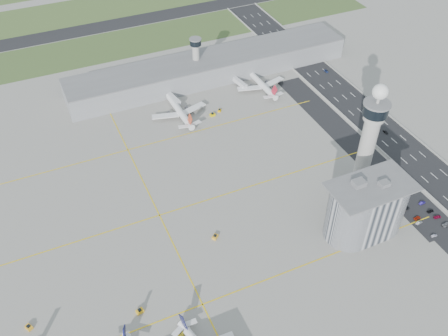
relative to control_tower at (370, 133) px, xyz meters
name	(u,v)px	position (x,y,z in m)	size (l,w,h in m)	color
ground	(252,231)	(-72.00, -8.00, -35.04)	(1000.00, 1000.00, 0.00)	#9A978F
grass_strip_0	(105,47)	(-92.00, 217.00, -35.00)	(480.00, 50.00, 0.08)	#3B5226
grass_strip_1	(85,11)	(-92.00, 292.00, -35.00)	(480.00, 60.00, 0.08)	#435E2C
runway	(94,28)	(-92.00, 254.00, -34.98)	(480.00, 22.00, 0.10)	black
highway	(427,170)	(43.00, -8.00, -34.99)	(28.00, 500.00, 0.10)	black
barrier_left	(408,176)	(29.00, -8.00, -34.44)	(0.60, 500.00, 1.20)	#9E9E99
barrier_right	(446,162)	(57.00, -8.00, -34.44)	(0.60, 500.00, 1.20)	#9E9E99
landside_road	(404,193)	(18.00, -18.00, -35.00)	(18.00, 260.00, 0.08)	black
parking_lot	(416,208)	(16.00, -30.00, -34.99)	(20.00, 44.00, 0.10)	black
taxiway_line_h_0	(203,304)	(-112.00, -38.00, -35.04)	(260.00, 0.60, 0.01)	yellow
taxiway_line_h_1	(159,215)	(-112.00, 22.00, -35.04)	(260.00, 0.60, 0.01)	yellow
taxiway_line_h_2	(128,150)	(-112.00, 82.00, -35.04)	(260.00, 0.60, 0.01)	yellow
taxiway_line_v	(159,215)	(-112.00, 22.00, -35.04)	(0.60, 260.00, 0.01)	yellow
control_tower	(370,133)	(0.00, 0.00, 0.00)	(14.00, 14.00, 64.50)	#ADAAA5
secondary_tower	(196,55)	(-42.00, 142.00, -16.24)	(8.60, 8.60, 31.90)	#ADAAA5
admin_building	(366,208)	(-20.01, -30.00, -19.74)	(42.00, 24.00, 33.50)	#B2B2B7
terminal_pier	(210,67)	(-32.00, 140.00, -27.14)	(210.00, 32.00, 15.80)	gray
airplane_far_a	(178,106)	(-70.11, 104.51, -28.72)	(45.14, 38.37, 12.64)	white
airplane_far_b	(261,80)	(-4.99, 111.71, -28.92)	(43.71, 37.15, 12.24)	white
jet_bridge_far_0	(169,96)	(-70.00, 124.00, -32.19)	(14.00, 3.00, 5.70)	silver
jet_bridge_far_1	(234,80)	(-20.00, 124.00, -32.19)	(14.00, 3.00, 5.70)	silver
tug_0	(29,327)	(-184.76, -18.07, -34.11)	(2.21, 3.22, 1.87)	gold
tug_1	(140,311)	(-138.78, -30.16, -34.08)	(2.27, 3.31, 1.92)	#F2B017
tug_2	(180,333)	(-126.44, -47.58, -34.05)	(2.35, 3.42, 1.99)	yellow
tug_3	(215,237)	(-91.19, -4.49, -34.09)	(2.26, 3.28, 1.91)	gold
tug_4	(212,114)	(-50.30, 93.65, -34.03)	(2.39, 3.48, 2.02)	#EBC903
tug_5	(219,110)	(-43.96, 96.43, -34.24)	(1.90, 2.77, 1.61)	#F6AE00
car_lot_0	(434,235)	(10.90, -49.53, -34.47)	(1.35, 3.36, 1.14)	silver
car_lot_1	(419,223)	(9.91, -39.44, -34.39)	(1.38, 3.95, 1.30)	gray
car_lot_2	(417,218)	(11.22, -36.39, -34.48)	(1.86, 4.03, 1.12)	#B0240D
car_lot_3	(407,208)	(10.72, -28.56, -34.48)	(1.56, 3.85, 1.12)	black
car_lot_4	(394,197)	(10.48, -18.64, -34.47)	(1.36, 3.37, 1.15)	navy
car_lot_5	(390,191)	(11.29, -13.75, -34.43)	(1.29, 3.71, 1.22)	beige
car_lot_6	(446,225)	(21.75, -46.33, -34.38)	(2.19, 4.74, 1.32)	gray
car_lot_7	(437,217)	(21.50, -40.17, -34.42)	(1.73, 4.27, 1.24)	maroon
car_lot_8	(430,211)	(20.99, -35.39, -34.38)	(1.56, 3.87, 1.32)	black
car_lot_9	(422,203)	(21.21, -28.76, -34.39)	(1.38, 3.96, 1.30)	navy
car_lot_10	(411,192)	(21.57, -19.27, -34.43)	(2.04, 4.42, 1.23)	#B8B7BF
car_lot_11	(399,183)	(20.00, -10.72, -34.40)	(1.80, 4.43, 1.28)	gray
car_hw_1	(386,132)	(43.21, 30.89, -34.40)	(1.36, 3.89, 1.28)	black
car_hw_2	(326,71)	(50.22, 110.45, -34.45)	(1.97, 4.28, 1.19)	navy
car_hw_4	(271,40)	(35.45, 171.24, -34.46)	(1.37, 3.40, 1.16)	#929497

